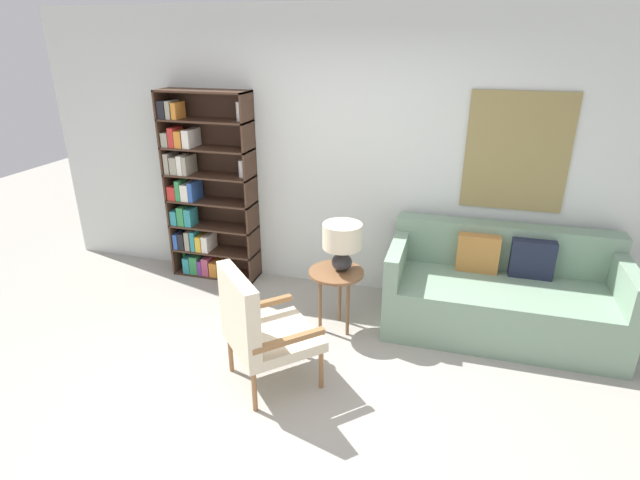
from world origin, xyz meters
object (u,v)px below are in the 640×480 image
at_px(bookshelf, 201,194).
at_px(table_lamp, 342,240).
at_px(side_table, 336,279).
at_px(armchair, 257,325).
at_px(couch, 501,295).

distance_m(bookshelf, table_lamp, 1.79).
bearing_deg(side_table, armchair, -111.41).
distance_m(armchair, couch, 2.18).
xyz_separation_m(couch, table_lamp, (-1.34, -0.37, 0.51)).
distance_m(bookshelf, armchair, 2.08).
bearing_deg(side_table, table_lamp, 43.71).
height_order(armchair, couch, armchair).
relative_size(bookshelf, couch, 1.01).
xyz_separation_m(bookshelf, armchair, (1.27, -1.60, -0.39)).
xyz_separation_m(bookshelf, table_lamp, (1.66, -0.67, -0.06)).
relative_size(side_table, table_lamp, 1.34).
height_order(couch, side_table, couch).
bearing_deg(table_lamp, bookshelf, 158.07).
relative_size(couch, side_table, 3.41).
height_order(side_table, table_lamp, table_lamp).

